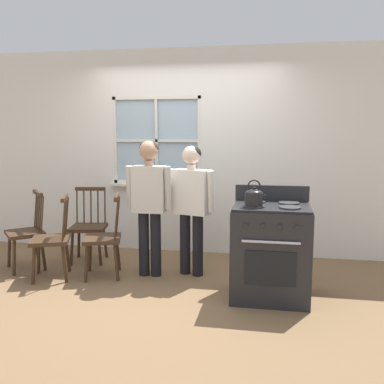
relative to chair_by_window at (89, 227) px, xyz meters
The scene contains 11 objects.
ground_plane 1.41m from the chair_by_window, 32.51° to the right, with size 16.00×16.00×0.00m, color brown.
wall_back 1.62m from the chair_by_window, 30.45° to the left, with size 6.40×0.16×2.70m.
chair_by_window is the anchor object (origin of this frame).
chair_near_wall 0.73m from the chair_by_window, 145.72° to the right, with size 0.58×0.58×0.92m.
chair_center_cluster 0.67m from the chair_by_window, 101.77° to the right, with size 0.52×0.54×0.92m.
chair_near_stove 0.65m from the chair_by_window, 50.82° to the right, with size 0.51×0.52×0.92m.
person_elderly_left 1.11m from the chair_by_window, 23.08° to the right, with size 0.51×0.24×1.53m.
person_teen_center 1.46m from the chair_by_window, 11.08° to the right, with size 0.58×0.32×1.47m.
stove 2.38m from the chair_by_window, 19.25° to the right, with size 0.74×0.68×1.08m.
kettle 2.35m from the chair_by_window, 23.76° to the right, with size 0.21×0.17×0.25m.
potted_plant 1.10m from the chair_by_window, 38.98° to the left, with size 0.12×0.11×0.30m.
Camera 1 is at (1.10, -4.20, 1.64)m, focal length 40.00 mm.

